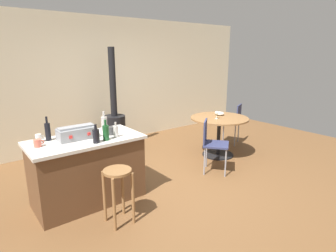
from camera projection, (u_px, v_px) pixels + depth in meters
name	position (u px, v px, depth m)	size (l,w,h in m)	color
ground_plane	(182.00, 181.00, 4.37)	(8.80, 8.80, 0.00)	brown
back_wall	(104.00, 82.00, 6.02)	(8.00, 0.10, 2.70)	beige
kitchen_island	(88.00, 170.00, 3.71)	(1.43, 0.75, 0.88)	brown
wooden_stool	(118.00, 185.00, 3.21)	(0.32, 0.32, 0.67)	olive
dining_table	(219.00, 126.00, 5.35)	(1.10, 1.10, 0.76)	black
folding_chair_near	(233.00, 120.00, 6.08)	(0.54, 0.54, 0.88)	navy
folding_chair_far	(212.00, 142.00, 4.62)	(0.56, 0.56, 0.88)	navy
wood_stove	(115.00, 125.00, 5.77)	(0.44, 0.45, 2.07)	black
toolbox	(77.00, 133.00, 3.56)	(0.47, 0.24, 0.17)	gray
bottle_0	(106.00, 132.00, 3.51)	(0.08, 0.08, 0.27)	#194C23
bottle_1	(48.00, 131.00, 3.49)	(0.07, 0.07, 0.31)	black
bottle_2	(116.00, 131.00, 3.65)	(0.06, 0.06, 0.20)	#B7B2AD
bottle_3	(104.00, 123.00, 3.97)	(0.08, 0.08, 0.27)	#B7B2AD
bottle_4	(96.00, 136.00, 3.41)	(0.08, 0.08, 0.23)	black
cup_0	(112.00, 131.00, 3.76)	(0.12, 0.09, 0.11)	#383838
cup_1	(38.00, 143.00, 3.27)	(0.12, 0.08, 0.09)	#DB6651
cup_2	(39.00, 138.00, 3.44)	(0.11, 0.07, 0.10)	white
wine_glass	(217.00, 113.00, 5.18)	(0.07, 0.07, 0.14)	silver
serving_bowl	(220.00, 113.00, 5.49)	(0.18, 0.18, 0.07)	white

